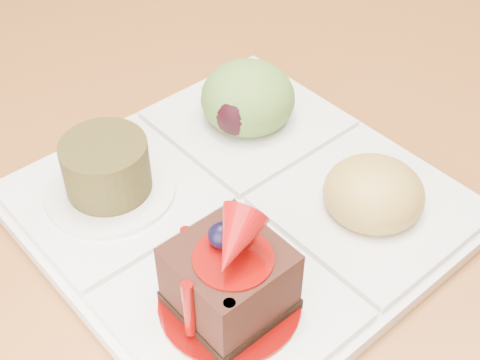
% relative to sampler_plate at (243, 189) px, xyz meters
% --- Properties ---
extents(ground, '(6.00, 6.00, 0.00)m').
position_rel_sampler_plate_xyz_m(ground, '(0.05, 0.66, -0.77)').
color(ground, brown).
extents(sampler_plate, '(0.37, 0.37, 0.11)m').
position_rel_sampler_plate_xyz_m(sampler_plate, '(0.00, 0.00, 0.00)').
color(sampler_plate, silver).
rests_on(sampler_plate, dining_table).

